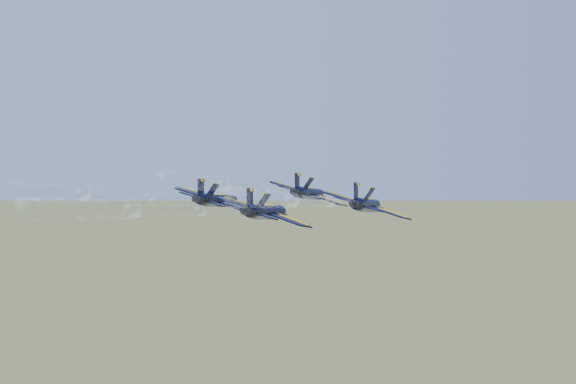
{
  "coord_description": "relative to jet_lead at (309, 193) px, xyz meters",
  "views": [
    {
      "loc": [
        -10.18,
        -110.89,
        108.16
      ],
      "look_at": [
        3.61,
        -0.82,
        97.18
      ],
      "focal_mm": 55.0,
      "sensor_mm": 36.0,
      "label": 1
    }
  ],
  "objects": [
    {
      "name": "jet_right",
      "position": [
        4.87,
        -14.76,
        0.0
      ],
      "size": [
        10.42,
        14.66,
        4.26
      ],
      "rotation": [
        0.0,
        0.3,
        -0.41
      ],
      "color": "black"
    },
    {
      "name": "jet_left",
      "position": [
        -12.8,
        -7.17,
        0.0
      ],
      "size": [
        10.42,
        14.66,
        4.26
      ],
      "rotation": [
        0.0,
        0.3,
        -0.41
      ],
      "color": "black"
    },
    {
      "name": "jet_lead",
      "position": [
        0.0,
        0.0,
        0.0
      ],
      "size": [
        10.42,
        14.66,
        4.26
      ],
      "rotation": [
        0.0,
        0.3,
        -0.41
      ],
      "color": "black"
    },
    {
      "name": "smoke_trail_slot",
      "position": [
        -21.23,
        -50.43,
        0.03
      ],
      "size": [
        18.74,
        40.36,
        1.77
      ],
      "rotation": [
        0.0,
        0.3,
        -0.41
      ],
      "color": "white"
    },
    {
      "name": "smoke_trail_lead",
      "position": [
        -13.36,
        -30.44,
        0.03
      ],
      "size": [
        18.74,
        40.36,
        1.77
      ],
      "rotation": [
        0.0,
        0.3,
        -0.41
      ],
      "color": "white"
    },
    {
      "name": "smoke_trail_right",
      "position": [
        -8.48,
        -45.2,
        0.03
      ],
      "size": [
        18.74,
        40.36,
        1.77
      ],
      "rotation": [
        0.0,
        0.3,
        -0.41
      ],
      "color": "white"
    },
    {
      "name": "jet_slot",
      "position": [
        -7.87,
        -19.99,
        0.0
      ],
      "size": [
        10.42,
        14.66,
        4.26
      ],
      "rotation": [
        0.0,
        0.3,
        -0.41
      ],
      "color": "black"
    },
    {
      "name": "smoke_trail_left",
      "position": [
        -26.16,
        -37.61,
        0.03
      ],
      "size": [
        18.74,
        40.36,
        1.77
      ],
      "rotation": [
        0.0,
        0.3,
        -0.41
      ],
      "color": "white"
    }
  ]
}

